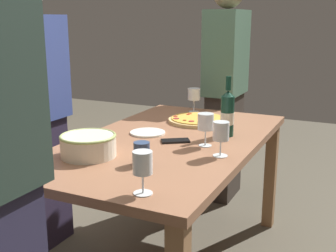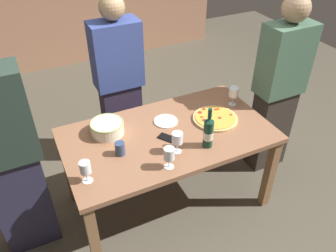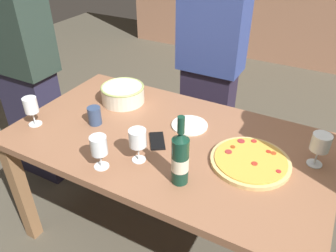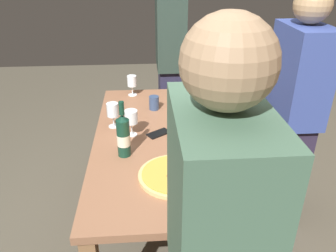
{
  "view_description": "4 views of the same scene",
  "coord_description": "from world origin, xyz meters",
  "px_view_note": "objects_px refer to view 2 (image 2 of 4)",
  "views": [
    {
      "loc": [
        -1.94,
        -0.93,
        1.36
      ],
      "look_at": [
        0.0,
        0.0,
        0.82
      ],
      "focal_mm": 45.53,
      "sensor_mm": 36.0,
      "label": 1
    },
    {
      "loc": [
        -0.9,
        -1.87,
        2.34
      ],
      "look_at": [
        0.0,
        0.0,
        0.82
      ],
      "focal_mm": 36.37,
      "sensor_mm": 36.0,
      "label": 2
    },
    {
      "loc": [
        0.65,
        -1.2,
        1.72
      ],
      "look_at": [
        0.0,
        0.0,
        0.82
      ],
      "focal_mm": 35.13,
      "sensor_mm": 36.0,
      "label": 3
    },
    {
      "loc": [
        1.8,
        -0.13,
        1.75
      ],
      "look_at": [
        0.0,
        0.0,
        0.82
      ],
      "focal_mm": 35.89,
      "sensor_mm": 36.0,
      "label": 4
    }
  ],
  "objects_px": {
    "dining_table": "(168,143)",
    "wine_glass_far_left": "(169,154)",
    "wine_bottle": "(208,132)",
    "wine_glass_by_bottle": "(234,92)",
    "cell_phone": "(168,138)",
    "serving_bowl": "(107,127)",
    "person_host": "(119,83)",
    "cup_amber": "(120,149)",
    "side_plate": "(166,121)",
    "pizza": "(215,118)",
    "person_guest_right": "(278,89)",
    "person_guest_left": "(6,156)",
    "wine_glass_near_pizza": "(177,138)",
    "wine_glass_far_right": "(85,168)"
  },
  "relations": [
    {
      "from": "pizza",
      "to": "person_guest_left",
      "type": "height_order",
      "value": "person_guest_left"
    },
    {
      "from": "pizza",
      "to": "wine_bottle",
      "type": "distance_m",
      "value": 0.36
    },
    {
      "from": "wine_glass_far_left",
      "to": "person_guest_left",
      "type": "relative_size",
      "value": 0.09
    },
    {
      "from": "person_host",
      "to": "wine_glass_far_left",
      "type": "bearing_deg",
      "value": -9.88
    },
    {
      "from": "serving_bowl",
      "to": "wine_glass_by_bottle",
      "type": "relative_size",
      "value": 1.6
    },
    {
      "from": "person_host",
      "to": "person_guest_right",
      "type": "relative_size",
      "value": 0.97
    },
    {
      "from": "person_host",
      "to": "wine_glass_by_bottle",
      "type": "bearing_deg",
      "value": 41.66
    },
    {
      "from": "pizza",
      "to": "cup_amber",
      "type": "xyz_separation_m",
      "value": [
        -0.83,
        -0.07,
        0.04
      ]
    },
    {
      "from": "wine_glass_far_left",
      "to": "person_guest_left",
      "type": "xyz_separation_m",
      "value": [
        -0.97,
        0.44,
        0.01
      ]
    },
    {
      "from": "serving_bowl",
      "to": "cell_phone",
      "type": "xyz_separation_m",
      "value": [
        0.39,
        -0.26,
        -0.05
      ]
    },
    {
      "from": "wine_glass_far_left",
      "to": "person_guest_right",
      "type": "xyz_separation_m",
      "value": [
        1.26,
        0.39,
        -0.03
      ]
    },
    {
      "from": "dining_table",
      "to": "wine_glass_by_bottle",
      "type": "height_order",
      "value": "wine_glass_by_bottle"
    },
    {
      "from": "dining_table",
      "to": "wine_glass_far_left",
      "type": "xyz_separation_m",
      "value": [
        -0.16,
        -0.34,
        0.21
      ]
    },
    {
      "from": "side_plate",
      "to": "person_guest_left",
      "type": "xyz_separation_m",
      "value": [
        -1.18,
        -0.04,
        0.11
      ]
    },
    {
      "from": "wine_bottle",
      "to": "wine_glass_far_right",
      "type": "distance_m",
      "value": 0.88
    },
    {
      "from": "serving_bowl",
      "to": "cell_phone",
      "type": "height_order",
      "value": "serving_bowl"
    },
    {
      "from": "wine_glass_by_bottle",
      "to": "wine_bottle",
      "type": "bearing_deg",
      "value": -141.38
    },
    {
      "from": "cell_phone",
      "to": "person_guest_right",
      "type": "distance_m",
      "value": 1.14
    },
    {
      "from": "pizza",
      "to": "cup_amber",
      "type": "height_order",
      "value": "cup_amber"
    },
    {
      "from": "wine_glass_far_right",
      "to": "dining_table",
      "type": "bearing_deg",
      "value": 18.46
    },
    {
      "from": "dining_table",
      "to": "cup_amber",
      "type": "bearing_deg",
      "value": -170.3
    },
    {
      "from": "dining_table",
      "to": "wine_bottle",
      "type": "xyz_separation_m",
      "value": [
        0.2,
        -0.26,
        0.22
      ]
    },
    {
      "from": "cup_amber",
      "to": "cell_phone",
      "type": "bearing_deg",
      "value": 1.97
    },
    {
      "from": "wine_glass_by_bottle",
      "to": "cell_phone",
      "type": "relative_size",
      "value": 1.11
    },
    {
      "from": "person_guest_left",
      "to": "wine_glass_near_pizza",
      "type": "bearing_deg",
      "value": -11.29
    },
    {
      "from": "dining_table",
      "to": "person_guest_left",
      "type": "distance_m",
      "value": 1.15
    },
    {
      "from": "wine_bottle",
      "to": "wine_glass_far_left",
      "type": "height_order",
      "value": "wine_bottle"
    },
    {
      "from": "wine_glass_far_right",
      "to": "wine_bottle",
      "type": "bearing_deg",
      "value": -1.77
    },
    {
      "from": "serving_bowl",
      "to": "person_host",
      "type": "bearing_deg",
      "value": 63.36
    },
    {
      "from": "wine_glass_far_left",
      "to": "person_guest_left",
      "type": "distance_m",
      "value": 1.07
    },
    {
      "from": "cup_amber",
      "to": "person_guest_left",
      "type": "relative_size",
      "value": 0.06
    },
    {
      "from": "person_guest_left",
      "to": "person_guest_right",
      "type": "xyz_separation_m",
      "value": [
        2.22,
        -0.05,
        -0.03
      ]
    },
    {
      "from": "cell_phone",
      "to": "person_host",
      "type": "bearing_deg",
      "value": 60.77
    },
    {
      "from": "wine_glass_near_pizza",
      "to": "person_guest_left",
      "type": "bearing_deg",
      "value": 163.46
    },
    {
      "from": "cup_amber",
      "to": "side_plate",
      "type": "xyz_separation_m",
      "value": [
        0.46,
        0.22,
        -0.04
      ]
    },
    {
      "from": "serving_bowl",
      "to": "side_plate",
      "type": "xyz_separation_m",
      "value": [
        0.47,
        -0.06,
        -0.05
      ]
    },
    {
      "from": "wine_bottle",
      "to": "wine_glass_far_right",
      "type": "relative_size",
      "value": 2.01
    },
    {
      "from": "wine_glass_by_bottle",
      "to": "side_plate",
      "type": "bearing_deg",
      "value": 178.68
    },
    {
      "from": "person_guest_left",
      "to": "pizza",
      "type": "bearing_deg",
      "value": 1.44
    },
    {
      "from": "wine_glass_far_right",
      "to": "side_plate",
      "type": "bearing_deg",
      "value": 27.07
    },
    {
      "from": "person_host",
      "to": "person_guest_left",
      "type": "height_order",
      "value": "person_guest_left"
    },
    {
      "from": "wine_glass_far_left",
      "to": "cell_phone",
      "type": "bearing_deg",
      "value": 66.17
    },
    {
      "from": "wine_bottle",
      "to": "person_host",
      "type": "xyz_separation_m",
      "value": [
        -0.3,
        1.07,
        -0.06
      ]
    },
    {
      "from": "person_host",
      "to": "person_guest_left",
      "type": "relative_size",
      "value": 0.94
    },
    {
      "from": "dining_table",
      "to": "side_plate",
      "type": "distance_m",
      "value": 0.18
    },
    {
      "from": "pizza",
      "to": "wine_glass_far_left",
      "type": "xyz_separation_m",
      "value": [
        -0.58,
        -0.34,
        0.1
      ]
    },
    {
      "from": "dining_table",
      "to": "wine_bottle",
      "type": "relative_size",
      "value": 4.98
    },
    {
      "from": "wine_bottle",
      "to": "person_host",
      "type": "height_order",
      "value": "person_host"
    },
    {
      "from": "cell_phone",
      "to": "dining_table",
      "type": "bearing_deg",
      "value": 27.51
    },
    {
      "from": "wine_glass_far_right",
      "to": "side_plate",
      "type": "xyz_separation_m",
      "value": [
        0.74,
        0.38,
        -0.11
      ]
    }
  ]
}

